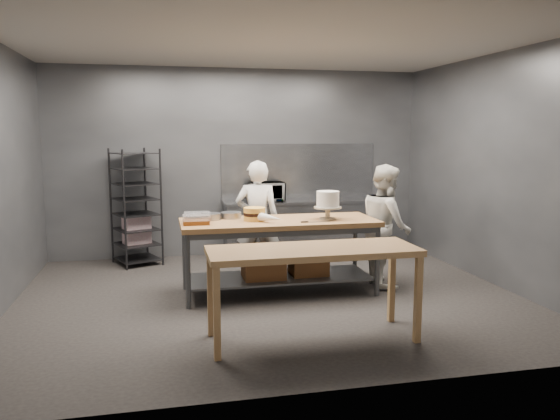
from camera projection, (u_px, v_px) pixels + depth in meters
name	position (u px, v px, depth m)	size (l,w,h in m)	color
ground	(270.00, 297.00, 6.65)	(6.00, 6.00, 0.00)	black
back_wall	(239.00, 163.00, 8.85)	(6.00, 0.04, 3.00)	#4C4F54
work_table	(281.00, 248.00, 6.74)	(2.40, 0.90, 0.92)	brown
near_counter	(313.00, 257.00, 5.18)	(2.00, 0.70, 0.90)	#9D6B41
back_counter	(303.00, 227.00, 8.91)	(2.60, 0.60, 0.90)	slate
splashback_panel	(299.00, 171.00, 9.07)	(2.60, 0.02, 0.90)	slate
speed_rack	(136.00, 208.00, 8.21)	(0.80, 0.83, 1.75)	black
chef_behind	(257.00, 220.00, 7.38)	(0.59, 0.39, 1.62)	white
chef_right	(386.00, 225.00, 7.10)	(0.77, 0.60, 1.58)	silver
microwave	(267.00, 192.00, 8.69)	(0.54, 0.37, 0.30)	black
frosted_cake_stand	(328.00, 201.00, 6.70)	(0.34, 0.34, 0.35)	#A49A83
layer_cake	(254.00, 214.00, 6.64)	(0.26, 0.26, 0.16)	gold
cake_pans	(213.00, 216.00, 6.73)	(0.70, 0.38, 0.07)	gray
piping_bag	(270.00, 218.00, 6.47)	(0.12, 0.12, 0.38)	white
offset_spatula	(312.00, 222.00, 6.52)	(0.36, 0.02, 0.02)	slate
pastry_clamshells	(197.00, 218.00, 6.48)	(0.34, 0.44, 0.11)	brown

